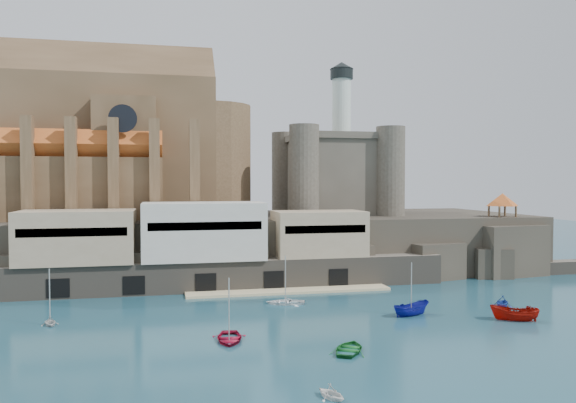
# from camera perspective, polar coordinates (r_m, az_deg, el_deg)

# --- Properties ---
(ground) EXTENTS (300.00, 300.00, 0.00)m
(ground) POSITION_cam_1_polar(r_m,az_deg,el_deg) (65.49, 1.90, -12.22)
(ground) COLOR #173F4F
(ground) RESTS_ON ground
(promontory) EXTENTS (100.00, 36.00, 10.00)m
(promontory) POSITION_cam_1_polar(r_m,az_deg,el_deg) (102.66, -3.69, -4.25)
(promontory) COLOR black
(promontory) RESTS_ON ground
(quay) EXTENTS (70.00, 12.00, 13.05)m
(quay) POSITION_cam_1_polar(r_m,az_deg,el_deg) (85.33, -8.67, -4.77)
(quay) COLOR #635B4F
(quay) RESTS_ON ground
(church) EXTENTS (47.00, 25.93, 30.51)m
(church) POSITION_cam_1_polar(r_m,az_deg,el_deg) (103.84, -17.15, 5.25)
(church) COLOR brown
(church) RESTS_ON promontory
(castle_keep) EXTENTS (21.20, 21.20, 29.30)m
(castle_keep) POSITION_cam_1_polar(r_m,az_deg,el_deg) (107.42, 4.78, 3.18)
(castle_keep) COLOR #443F35
(castle_keep) RESTS_ON promontory
(rock_outcrop) EXTENTS (14.50, 10.50, 8.70)m
(rock_outcrop) POSITION_cam_1_polar(r_m,az_deg,el_deg) (105.42, 20.93, -4.71)
(rock_outcrop) COLOR black
(rock_outcrop) RESTS_ON ground
(pavilion) EXTENTS (6.40, 6.40, 5.40)m
(pavilion) POSITION_cam_1_polar(r_m,az_deg,el_deg) (104.91, 20.94, 0.03)
(pavilion) COLOR brown
(pavilion) RESTS_ON rock_outcrop
(boat_0) EXTENTS (3.96, 1.54, 5.40)m
(boat_0) POSITION_cam_1_polar(r_m,az_deg,el_deg) (58.84, -6.00, -13.88)
(boat_0) COLOR maroon
(boat_0) RESTS_ON ground
(boat_1) EXTENTS (2.72, 2.30, 2.70)m
(boat_1) POSITION_cam_1_polar(r_m,az_deg,el_deg) (44.30, 4.41, -19.30)
(boat_1) COLOR silver
(boat_1) RESTS_ON ground
(boat_2) EXTENTS (2.49, 2.45, 5.20)m
(boat_2) POSITION_cam_1_polar(r_m,az_deg,el_deg) (70.50, 12.40, -11.24)
(boat_2) COLOR navy
(boat_2) RESTS_ON ground
(boat_3) EXTENTS (3.74, 2.75, 5.17)m
(boat_3) POSITION_cam_1_polar(r_m,az_deg,el_deg) (55.50, 6.29, -14.86)
(boat_3) COLOR #156425
(boat_3) RESTS_ON ground
(boat_4) EXTENTS (2.68, 2.13, 2.71)m
(boat_4) POSITION_cam_1_polar(r_m,az_deg,el_deg) (69.71, -23.02, -11.50)
(boat_4) COLOR beige
(boat_4) RESTS_ON ground
(boat_5) EXTENTS (2.79, 2.76, 5.44)m
(boat_5) POSITION_cam_1_polar(r_m,az_deg,el_deg) (71.48, 22.02, -11.15)
(boat_5) COLOR #920E05
(boat_5) RESTS_ON ground
(boat_6) EXTENTS (1.78, 3.79, 5.11)m
(boat_6) POSITION_cam_1_polar(r_m,az_deg,el_deg) (75.31, -0.26, -10.33)
(boat_6) COLOR white
(boat_6) RESTS_ON ground
(boat_7) EXTENTS (3.33, 3.30, 3.37)m
(boat_7) POSITION_cam_1_polar(r_m,az_deg,el_deg) (78.74, 20.93, -9.92)
(boat_7) COLOR #19399E
(boat_7) RESTS_ON ground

